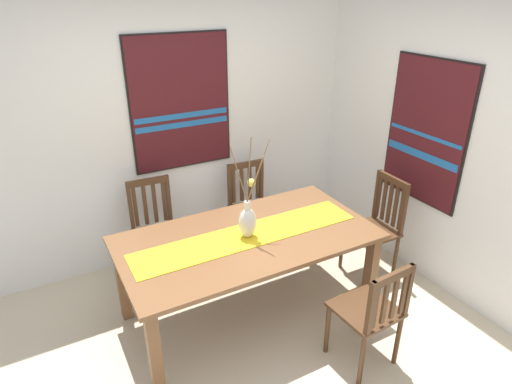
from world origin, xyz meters
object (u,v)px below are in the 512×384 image
object	(u,v)px
chair_0	(377,225)
painting_on_side_wall	(426,132)
chair_2	(155,229)
chair_3	(251,206)
centerpiece_vase	(248,219)
chair_1	(371,311)
painting_on_back_wall	(181,103)
dining_table	(248,246)

from	to	relation	value
chair_0	painting_on_side_wall	xyz separation A→B (m)	(0.37, -0.07, 0.87)
chair_0	chair_2	bearing A→B (deg)	153.07
chair_0	chair_3	world-z (taller)	chair_0
centerpiece_vase	chair_1	world-z (taller)	centerpiece_vase
chair_2	painting_on_back_wall	world-z (taller)	painting_on_back_wall
dining_table	chair_0	xyz separation A→B (m)	(1.37, -0.02, -0.17)
centerpiece_vase	painting_on_back_wall	world-z (taller)	painting_on_back_wall
dining_table	chair_1	world-z (taller)	chair_1
dining_table	painting_on_back_wall	bearing A→B (deg)	91.86
dining_table	chair_1	size ratio (longest dim) A/B	2.26
chair_0	centerpiece_vase	bearing A→B (deg)	179.65
chair_3	chair_0	bearing A→B (deg)	-48.31
chair_2	painting_on_side_wall	bearing A→B (deg)	-24.52
chair_1	painting_on_back_wall	bearing A→B (deg)	104.51
chair_0	painting_on_side_wall	size ratio (longest dim) A/B	0.76
dining_table	chair_2	world-z (taller)	chair_2
dining_table	painting_on_side_wall	xyz separation A→B (m)	(1.74, -0.10, 0.70)
dining_table	chair_0	world-z (taller)	chair_0
chair_0	chair_3	bearing A→B (deg)	131.69
centerpiece_vase	chair_0	xyz separation A→B (m)	(1.37, -0.01, -0.42)
centerpiece_vase	painting_on_side_wall	size ratio (longest dim) A/B	0.62
chair_3	dining_table	bearing A→B (deg)	-119.44
painting_on_back_wall	chair_3	bearing A→B (deg)	-30.30
centerpiece_vase	chair_3	distance (m)	1.17
centerpiece_vase	painting_on_side_wall	distance (m)	1.81
chair_0	painting_on_back_wall	distance (m)	2.18
dining_table	centerpiece_vase	distance (m)	0.26
dining_table	chair_1	distance (m)	1.06
painting_on_side_wall	chair_2	bearing A→B (deg)	155.48
chair_2	chair_1	bearing A→B (deg)	-61.01
centerpiece_vase	dining_table	bearing A→B (deg)	76.19
centerpiece_vase	chair_1	bearing A→B (deg)	-59.47
centerpiece_vase	chair_3	size ratio (longest dim) A/B	0.86
dining_table	chair_3	xyz separation A→B (m)	(0.52, 0.93, -0.19)
chair_0	chair_3	size ratio (longest dim) A/B	1.05
dining_table	chair_3	bearing A→B (deg)	60.56
chair_1	painting_on_side_wall	world-z (taller)	painting_on_side_wall
chair_1	chair_3	xyz separation A→B (m)	(0.01, 1.83, 0.01)
centerpiece_vase	chair_3	xyz separation A→B (m)	(0.53, 0.94, -0.44)
chair_3	painting_on_side_wall	bearing A→B (deg)	-40.02
dining_table	chair_2	size ratio (longest dim) A/B	2.09
chair_3	painting_on_back_wall	xyz separation A→B (m)	(-0.56, 0.33, 1.07)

